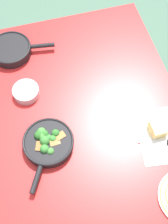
# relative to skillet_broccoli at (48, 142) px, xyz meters

# --- Properties ---
(ground_plane) EXTENTS (14.00, 14.00, 0.00)m
(ground_plane) POSITION_rel_skillet_broccoli_xyz_m (0.12, -0.20, -0.81)
(ground_plane) COLOR #476B56
(dining_table_red) EXTENTS (1.32, 0.99, 0.78)m
(dining_table_red) POSITION_rel_skillet_broccoli_xyz_m (0.12, -0.20, -0.11)
(dining_table_red) COLOR red
(dining_table_red) RESTS_ON ground_plane
(skillet_broccoli) EXTENTS (0.34, 0.25, 0.07)m
(skillet_broccoli) POSITION_rel_skillet_broccoli_xyz_m (0.00, 0.00, 0.00)
(skillet_broccoli) COLOR black
(skillet_broccoli) RESTS_ON dining_table_red
(skillet_eggs) EXTENTS (0.23, 0.35, 0.05)m
(skillet_eggs) POSITION_rel_skillet_broccoli_xyz_m (0.59, 0.08, -0.00)
(skillet_eggs) COLOR black
(skillet_eggs) RESTS_ON dining_table_red
(parchment_sheet) EXTENTS (0.33, 0.29, 0.00)m
(parchment_sheet) POSITION_rel_skillet_broccoli_xyz_m (-0.09, -0.55, -0.03)
(parchment_sheet) COLOR silver
(parchment_sheet) RESTS_ON dining_table_red
(grater_knife) EXTENTS (0.11, 0.22, 0.02)m
(grater_knife) POSITION_rel_skillet_broccoli_xyz_m (-0.14, -0.55, -0.02)
(grater_knife) COLOR silver
(grater_knife) RESTS_ON dining_table_red
(cheese_block) EXTENTS (0.08, 0.07, 0.05)m
(cheese_block) POSITION_rel_skillet_broccoli_xyz_m (-0.07, -0.52, -0.00)
(cheese_block) COLOR #EFD67A
(cheese_block) RESTS_ON dining_table_red
(prep_bowl_steel) EXTENTS (0.13, 0.13, 0.04)m
(prep_bowl_steel) POSITION_rel_skillet_broccoli_xyz_m (0.30, 0.05, -0.01)
(prep_bowl_steel) COLOR #B7B7BC
(prep_bowl_steel) RESTS_ON dining_table_red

